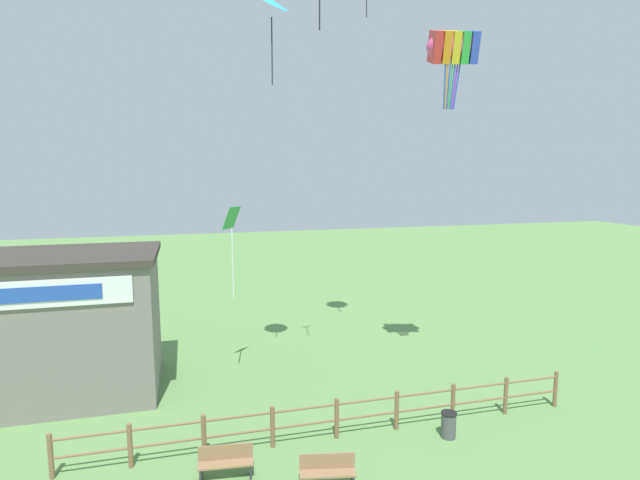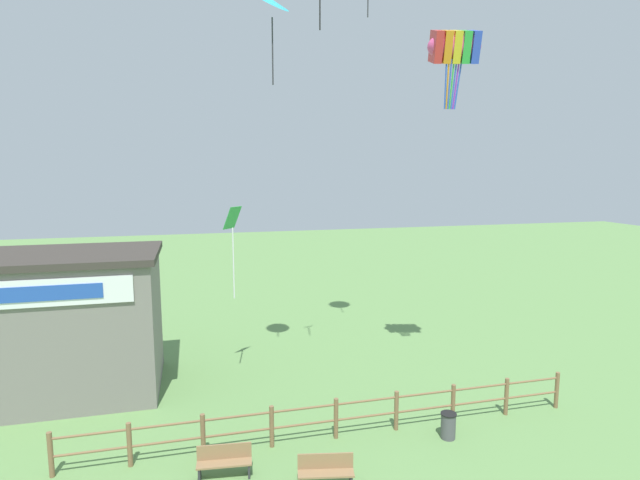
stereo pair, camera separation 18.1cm
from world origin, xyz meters
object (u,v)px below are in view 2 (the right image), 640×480
object	(u,v)px
seaside_building	(51,324)
kite_cyan_delta	(272,3)
park_bench_near_fence	(326,470)
kite_green_diamond	(233,234)
trash_bin	(448,426)
kite_rainbow_parafoil	(454,47)
park_bench_by_building	(224,461)

from	to	relation	value
seaside_building	kite_cyan_delta	size ratio (longest dim) A/B	2.44
park_bench_near_fence	kite_green_diamond	bearing A→B (deg)	102.87
trash_bin	kite_cyan_delta	world-z (taller)	kite_cyan_delta
park_bench_near_fence	kite_rainbow_parafoil	size ratio (longest dim) A/B	0.53
kite_rainbow_parafoil	kite_green_diamond	distance (m)	10.65
kite_cyan_delta	park_bench_near_fence	bearing A→B (deg)	-87.80
park_bench_by_building	kite_green_diamond	distance (m)	8.33
park_bench_near_fence	park_bench_by_building	size ratio (longest dim) A/B	1.01
park_bench_by_building	kite_cyan_delta	distance (m)	14.67
kite_rainbow_parafoil	kite_cyan_delta	distance (m)	6.67
trash_bin	kite_cyan_delta	size ratio (longest dim) A/B	0.26
park_bench_by_building	trash_bin	size ratio (longest dim) A/B	1.85
park_bench_near_fence	trash_bin	size ratio (longest dim) A/B	1.87
park_bench_near_fence	kite_green_diamond	world-z (taller)	kite_green_diamond
park_bench_by_building	kite_cyan_delta	bearing A→B (deg)	66.22
seaside_building	park_bench_by_building	bearing A→B (deg)	-49.23
park_bench_by_building	trash_bin	bearing A→B (deg)	2.20
park_bench_near_fence	kite_cyan_delta	xyz separation A→B (m)	(-0.24, 6.34, 13.52)
park_bench_by_building	kite_green_diamond	world-z (taller)	kite_green_diamond
kite_green_diamond	seaside_building	bearing A→B (deg)	176.55
trash_bin	park_bench_near_fence	bearing A→B (deg)	-162.25
trash_bin	kite_cyan_delta	xyz separation A→B (m)	(-4.55, 4.96, 13.56)
park_bench_near_fence	park_bench_by_building	xyz separation A→B (m)	(-2.55, 1.11, 0.00)
kite_rainbow_parafoil	kite_green_diamond	size ratio (longest dim) A/B	0.81
park_bench_by_building	seaside_building	bearing A→B (deg)	130.77
park_bench_near_fence	trash_bin	world-z (taller)	park_bench_near_fence
park_bench_by_building	trash_bin	xyz separation A→B (m)	(6.85, 0.26, -0.05)
seaside_building	park_bench_near_fence	xyz separation A→B (m)	(8.33, -7.81, -2.21)
park_bench_by_building	kite_rainbow_parafoil	bearing A→B (deg)	25.74
seaside_building	kite_cyan_delta	world-z (taller)	kite_cyan_delta
seaside_building	trash_bin	world-z (taller)	seaside_building
park_bench_by_building	kite_rainbow_parafoil	world-z (taller)	kite_rainbow_parafoil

